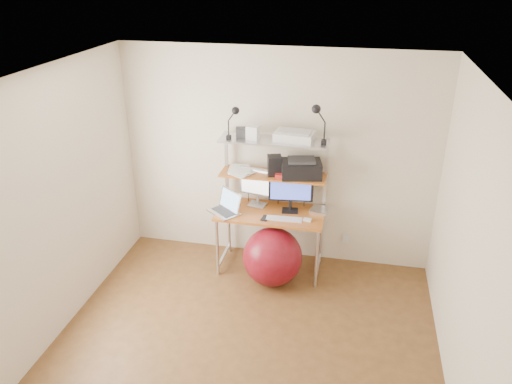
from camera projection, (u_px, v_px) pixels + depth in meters
The scene contains 20 objects.
room at pixel (240, 236), 4.10m from camera, with size 3.60×3.60×3.60m.
computer_desk at pixel (272, 192), 5.55m from camera, with size 1.20×0.60×1.57m.
wall_outlet at pixel (346, 239), 5.92m from camera, with size 0.08×0.01×0.12m, color silver.
monitor_silver at pixel (258, 184), 5.65m from camera, with size 0.43×0.18×0.48m.
monitor_black at pixel (291, 191), 5.52m from camera, with size 0.50×0.16×0.50m.
laptop at pixel (227, 207), 5.58m from camera, with size 0.45×0.44×0.31m.
keyboard at pixel (284, 219), 5.43m from camera, with size 0.39×0.11×0.01m, color silver.
mouse at pixel (307, 220), 5.39m from camera, with size 0.09×0.05×0.02m, color silver.
mac_mini at pixel (320, 210), 5.58m from camera, with size 0.20×0.20×0.04m, color silver.
phone at pixel (265, 218), 5.45m from camera, with size 0.07×0.13×0.01m, color black.
printer at pixel (301, 168), 5.43m from camera, with size 0.48×0.38×0.20m.
nas_cube at pixel (274, 165), 5.46m from camera, with size 0.15×0.15×0.22m, color black.
red_box at pixel (284, 176), 5.42m from camera, with size 0.18×0.12×0.05m, color red.
scanner at pixel (294, 136), 5.32m from camera, with size 0.44×0.31×0.11m.
box_white at pixel (253, 133), 5.33m from camera, with size 0.13×0.11×0.15m, color silver.
box_grey at pixel (241, 133), 5.41m from camera, with size 0.11×0.11×0.11m, color #323234.
clip_lamp_left at pixel (234, 116), 5.23m from camera, with size 0.15×0.08×0.37m.
clip_lamp_right at pixel (318, 116), 5.09m from camera, with size 0.17×0.09×0.43m.
exercise_ball at pixel (272, 257), 5.51m from camera, with size 0.66×0.66×0.66m, color maroon.
paper_stack at pixel (241, 170), 5.59m from camera, with size 0.36×0.41×0.02m.
Camera 1 is at (0.86, -3.46, 3.31)m, focal length 35.00 mm.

